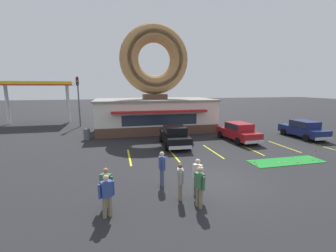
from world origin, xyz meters
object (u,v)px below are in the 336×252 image
car_red (238,131)px  trash_bin (87,134)px  pedestrian_crossing_woman (197,176)px  car_black (174,135)px  car_navy (303,129)px  putting_flag_pin (315,152)px  golf_ball (279,162)px  pedestrian_leather_jacket_man (106,186)px  pedestrian_hooded_kid (180,180)px  pedestrian_clipboard_woman (162,167)px  pedestrian_beanie_man (199,185)px  traffic_light_pole (78,95)px  pedestrian_blue_sweater_man (107,194)px

car_red → trash_bin: bearing=164.9°
pedestrian_crossing_woman → car_black: bearing=81.8°
car_navy → car_black: same height
car_red → car_black: bearing=-177.1°
putting_flag_pin → golf_ball: bearing=-175.7°
pedestrian_crossing_woman → pedestrian_leather_jacket_man: bearing=-179.0°
pedestrian_hooded_kid → pedestrian_leather_jacket_man: 2.93m
putting_flag_pin → pedestrian_clipboard_woman: (-10.48, -1.71, 0.49)m
car_navy → pedestrian_clipboard_woman: size_ratio=2.74×
car_navy → car_black: 12.17m
car_black → pedestrian_hooded_kid: size_ratio=3.02×
pedestrian_beanie_man → traffic_light_pole: bearing=109.5°
pedestrian_hooded_kid → traffic_light_pole: traffic_light_pole is taller
car_navy → pedestrian_hooded_kid: size_ratio=2.97×
putting_flag_pin → pedestrian_beanie_man: bearing=-157.6°
pedestrian_blue_sweater_man → pedestrian_clipboard_woman: pedestrian_clipboard_woman is taller
pedestrian_clipboard_woman → putting_flag_pin: bearing=9.3°
golf_ball → putting_flag_pin: 2.89m
car_navy → traffic_light_pole: traffic_light_pole is taller
traffic_light_pole → pedestrian_crossing_woman: bearing=-69.1°
car_black → pedestrian_hooded_kid: 8.67m
car_black → pedestrian_clipboard_woman: bearing=-109.3°
golf_ball → traffic_light_pole: size_ratio=0.01×
car_black → pedestrian_crossing_woman: size_ratio=2.80×
trash_bin → putting_flag_pin: bearing=-31.1°
car_navy → car_red: bearing=177.2°
car_red → pedestrian_beanie_man: pedestrian_beanie_man is taller
putting_flag_pin → car_red: bearing=111.9°
pedestrian_blue_sweater_man → pedestrian_beanie_man: (3.44, -0.12, 0.03)m
car_navy → car_black: size_ratio=0.99×
pedestrian_clipboard_woman → car_navy: bearing=25.6°
pedestrian_leather_jacket_man → pedestrian_clipboard_woman: bearing=29.9°
pedestrian_clipboard_woman → pedestrian_blue_sweater_man: bearing=-139.6°
car_red → golf_ball: bearing=-95.9°
pedestrian_blue_sweater_man → car_navy: bearing=28.0°
car_red → pedestrian_clipboard_woman: pedestrian_clipboard_woman is taller
pedestrian_blue_sweater_man → pedestrian_leather_jacket_man: bearing=92.6°
pedestrian_hooded_kid → pedestrian_leather_jacket_man: bearing=180.0°
pedestrian_leather_jacket_man → golf_ball: bearing=16.1°
golf_ball → car_navy: 8.96m
car_red → pedestrian_blue_sweater_man: size_ratio=2.93×
putting_flag_pin → pedestrian_beanie_man: pedestrian_beanie_man is taller
golf_ball → pedestrian_clipboard_woman: size_ratio=0.03×
pedestrian_leather_jacket_man → traffic_light_pole: bearing=100.7°
putting_flag_pin → pedestrian_beanie_man: size_ratio=0.34×
car_red → pedestrian_beanie_man: (-7.20, -9.51, 0.03)m
car_red → pedestrian_clipboard_woman: bearing=-138.3°
car_black → traffic_light_pole: bearing=127.9°
pedestrian_crossing_woman → traffic_light_pole: traffic_light_pole is taller
car_black → pedestrian_clipboard_woman: size_ratio=2.78×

